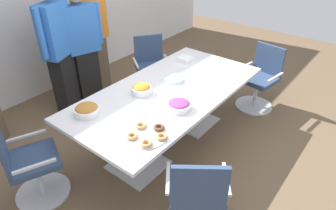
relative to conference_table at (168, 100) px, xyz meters
The scene contains 16 objects.
ground_plane 0.63m from the conference_table, ahead, with size 10.00×10.00×0.01m, color brown.
back_wall 2.52m from the conference_table, 90.00° to the left, with size 8.00×0.10×2.80m, color white.
conference_table is the anchor object (origin of this frame).
office_chair_0 1.60m from the conference_table, 18.52° to the right, with size 0.61×0.61×0.91m.
office_chair_1 1.28m from the conference_table, 50.03° to the left, with size 0.75×0.75×0.91m.
office_chair_2 1.61m from the conference_table, 161.02° to the left, with size 0.70×0.70×0.91m.
office_chair_3 1.28m from the conference_table, 130.71° to the right, with size 0.76×0.76×0.91m.
person_standing_1 1.64m from the conference_table, 101.25° to the left, with size 0.60×0.37×1.81m.
person_standing_2 1.58m from the conference_table, 87.73° to the left, with size 0.61×0.33×1.70m.
person_standing_3 1.80m from the conference_table, 77.49° to the left, with size 0.61×0.23×1.80m.
snack_bowl_chips_orange 0.35m from the conference_table, 142.18° to the left, with size 0.22×0.22×0.12m.
snack_bowl_candy_mix 0.44m from the conference_table, 125.73° to the right, with size 0.25×0.25×0.10m.
snack_bowl_pretzels 0.96m from the conference_table, 158.90° to the left, with size 0.26×0.26×0.10m.
donut_platter 0.87m from the conference_table, 154.06° to the right, with size 0.38×0.37×0.04m.
plate_stack 0.29m from the conference_table, 21.38° to the left, with size 0.24×0.24×0.04m.
napkin_pile 0.85m from the conference_table, 22.14° to the left, with size 0.17×0.17×0.06m, color white.
Camera 1 is at (-2.33, -1.84, 2.44)m, focal length 32.03 mm.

